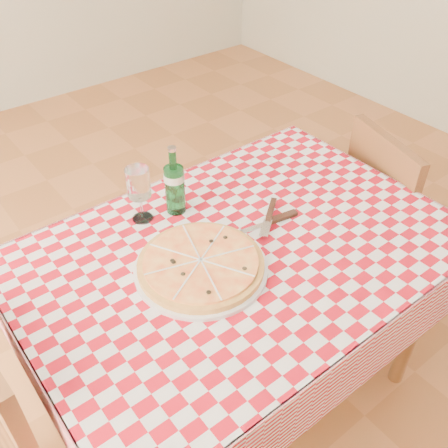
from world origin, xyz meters
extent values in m
plane|color=#A96436|center=(0.00, 0.00, 0.00)|extent=(6.00, 6.00, 0.00)
cube|color=brown|center=(0.00, 0.00, 0.73)|extent=(1.20, 0.80, 0.04)
cylinder|color=brown|center=(0.54, -0.34, 0.35)|extent=(0.06, 0.06, 0.71)
cylinder|color=brown|center=(-0.54, 0.34, 0.35)|extent=(0.06, 0.06, 0.71)
cylinder|color=brown|center=(0.54, 0.34, 0.35)|extent=(0.06, 0.06, 0.71)
cube|color=#A30A17|center=(0.00, 0.00, 0.75)|extent=(1.30, 0.90, 0.01)
cube|color=brown|center=(0.88, -0.02, 0.42)|extent=(0.49, 0.49, 0.04)
cylinder|color=brown|center=(0.67, -0.13, 0.20)|extent=(0.03, 0.03, 0.40)
cylinder|color=brown|center=(0.99, -0.22, 0.20)|extent=(0.03, 0.03, 0.40)
cylinder|color=brown|center=(0.77, 0.19, 0.20)|extent=(0.03, 0.03, 0.40)
cylinder|color=brown|center=(1.09, 0.10, 0.20)|extent=(0.03, 0.03, 0.40)
cube|color=brown|center=(0.71, 0.03, 0.65)|extent=(0.15, 0.38, 0.43)
cylinder|color=brown|center=(-0.76, 0.21, 0.20)|extent=(0.03, 0.03, 0.40)
camera|label=1|loc=(-0.72, -0.84, 1.74)|focal=40.00mm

